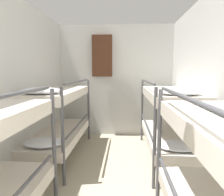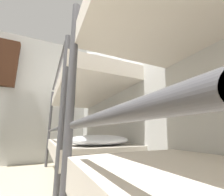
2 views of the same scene
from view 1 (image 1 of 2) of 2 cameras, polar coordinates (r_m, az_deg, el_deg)
The scene contains 4 objects.
wall_back at distance 4.62m, azimuth 1.14°, elevation 4.81°, with size 2.67×0.06×2.52m.
bunk_stack_left_far at distance 3.51m, azimuth -15.14°, elevation -4.66°, with size 0.72×1.86×1.33m.
bunk_stack_right_far at distance 3.41m, azimuth 15.79°, elevation -5.07°, with size 0.72×1.86×1.33m.
hanging_coat at distance 4.51m, azimuth -2.82°, elevation 11.89°, with size 0.44×0.12×0.90m.
Camera 1 is at (0.20, 0.30, 1.48)m, focal length 32.00 mm.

